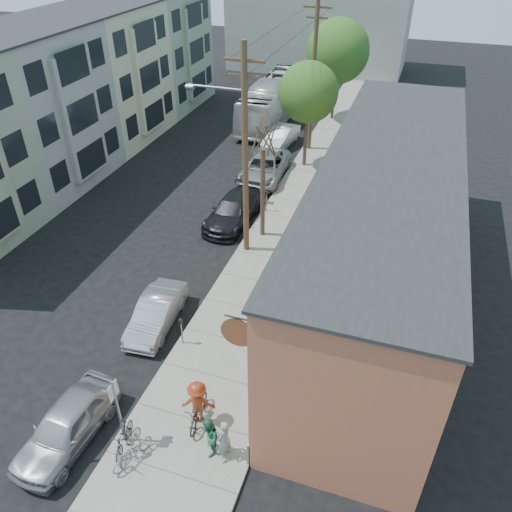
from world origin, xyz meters
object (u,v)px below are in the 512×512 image
(car_3, at_px, (264,168))
(tree_leafy_mid, at_px, (308,92))
(parked_bike_a, at_px, (124,438))
(car_0, at_px, (67,425))
(patron_grey, at_px, (224,439))
(utility_pole_near, at_px, (244,152))
(bus, at_px, (273,100))
(parking_meter_far, at_px, (266,198))
(tree_leafy_far, at_px, (338,51))
(patio_chair_a, at_px, (277,356))
(patio_chair_b, at_px, (266,383))
(parking_meter_near, at_px, (181,327))
(tree_bare, at_px, (263,194))
(car_2, at_px, (233,210))
(sign_post, at_px, (117,406))
(car_4, at_px, (281,137))
(parked_bike_b, at_px, (132,452))
(cyclist, at_px, (198,402))
(car_1, at_px, (156,313))
(patron_green, at_px, (209,437))

(car_3, bearing_deg, tree_leafy_mid, 49.20)
(parked_bike_a, relative_size, car_0, 0.36)
(car_3, bearing_deg, patron_grey, -78.71)
(utility_pole_near, distance_m, bus, 19.55)
(parking_meter_far, bearing_deg, tree_leafy_far, 88.06)
(patio_chair_a, bearing_deg, patio_chair_b, -97.29)
(car_0, bearing_deg, parking_meter_near, 74.39)
(parking_meter_far, xyz_separation_m, tree_bare, (0.55, -2.42, 1.57))
(tree_leafy_far, xyz_separation_m, car_2, (-2.00, -17.73, -4.63))
(patron_grey, bearing_deg, car_3, -151.65)
(car_3, bearing_deg, sign_post, -88.30)
(patio_chair_a, distance_m, car_4, 21.37)
(car_0, bearing_deg, parked_bike_b, 0.18)
(tree_bare, bearing_deg, tree_leafy_mid, 90.00)
(utility_pole_near, bearing_deg, parked_bike_b, -87.15)
(patio_chair_a, relative_size, cyclist, 0.50)
(car_4, bearing_deg, parking_meter_near, -78.82)
(patio_chair_a, distance_m, bus, 26.94)
(patio_chair_b, bearing_deg, patron_grey, -91.43)
(tree_leafy_far, bearing_deg, car_2, -96.43)
(car_1, bearing_deg, patron_grey, -49.56)
(tree_bare, height_order, patron_green, tree_bare)
(tree_bare, xyz_separation_m, cyclist, (1.55, -11.82, -1.52))
(utility_pole_near, distance_m, patron_grey, 12.51)
(utility_pole_near, bearing_deg, parking_meter_near, -91.13)
(parking_meter_far, relative_size, car_1, 0.31)
(car_1, bearing_deg, tree_leafy_far, 80.58)
(car_2, bearing_deg, car_4, 95.56)
(tree_bare, distance_m, car_2, 2.87)
(car_1, bearing_deg, parking_meter_far, 76.61)
(parking_meter_far, bearing_deg, parked_bike_b, -87.35)
(utility_pole_near, xyz_separation_m, parked_bike_a, (0.12, -11.97, -4.80))
(bus, bearing_deg, sign_post, -82.50)
(sign_post, bearing_deg, parked_bike_a, -56.68)
(parking_meter_far, height_order, car_4, car_4)
(parking_meter_near, bearing_deg, car_4, 95.26)
(patio_chair_a, bearing_deg, tree_leafy_far, 89.21)
(utility_pole_near, relative_size, patio_chair_b, 11.36)
(patio_chair_b, xyz_separation_m, car_4, (-5.78, 21.96, 0.12))
(parking_meter_near, xyz_separation_m, tree_leafy_mid, (0.55, 17.86, 4.00))
(utility_pole_near, height_order, car_3, utility_pole_near)
(patron_grey, height_order, car_3, patron_grey)
(parked_bike_a, bearing_deg, car_3, 84.14)
(tree_leafy_far, bearing_deg, patron_green, -85.70)
(utility_pole_near, height_order, bus, utility_pole_near)
(sign_post, relative_size, patron_grey, 1.77)
(tree_bare, xyz_separation_m, tree_leafy_far, (0.00, 18.66, 2.80))
(patio_chair_b, bearing_deg, tree_bare, 116.59)
(utility_pole_near, xyz_separation_m, tree_bare, (0.41, 1.57, -2.86))
(patio_chair_a, height_order, patron_grey, patron_grey)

